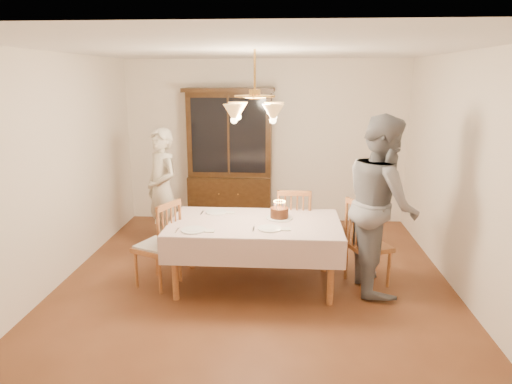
# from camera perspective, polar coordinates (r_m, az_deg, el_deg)

# --- Properties ---
(ground) EXTENTS (5.00, 5.00, 0.00)m
(ground) POSITION_cam_1_polar(r_m,az_deg,el_deg) (5.37, -0.14, -11.45)
(ground) COLOR #592E19
(ground) RESTS_ON ground
(room_shell) EXTENTS (5.00, 5.00, 5.00)m
(room_shell) POSITION_cam_1_polar(r_m,az_deg,el_deg) (4.90, -0.16, 5.46)
(room_shell) COLOR white
(room_shell) RESTS_ON ground
(dining_table) EXTENTS (1.90, 1.10, 0.76)m
(dining_table) POSITION_cam_1_polar(r_m,az_deg,el_deg) (5.11, -0.15, -4.54)
(dining_table) COLOR brown
(dining_table) RESTS_ON ground
(china_hutch) EXTENTS (1.38, 0.54, 2.16)m
(china_hutch) POSITION_cam_1_polar(r_m,az_deg,el_deg) (7.25, -3.25, 3.99)
(china_hutch) COLOR black
(china_hutch) RESTS_ON ground
(chair_far_side) EXTENTS (0.44, 0.42, 1.00)m
(chair_far_side) POSITION_cam_1_polar(r_m,az_deg,el_deg) (5.81, 4.67, -4.76)
(chair_far_side) COLOR brown
(chair_far_side) RESTS_ON ground
(chair_left_end) EXTENTS (0.56, 0.57, 1.00)m
(chair_left_end) POSITION_cam_1_polar(r_m,az_deg,el_deg) (5.31, -12.16, -6.77)
(chair_left_end) COLOR brown
(chair_left_end) RESTS_ON ground
(chair_right_end) EXTENTS (0.56, 0.57, 1.00)m
(chair_right_end) POSITION_cam_1_polar(r_m,az_deg,el_deg) (5.39, 13.73, -6.67)
(chair_right_end) COLOR brown
(chair_right_end) RESTS_ON ground
(elderly_woman) EXTENTS (0.71, 0.71, 1.67)m
(elderly_woman) POSITION_cam_1_polar(r_m,az_deg,el_deg) (6.34, -11.64, 0.30)
(elderly_woman) COLOR beige
(elderly_woman) RESTS_ON ground
(adult_in_grey) EXTENTS (0.80, 1.00, 1.95)m
(adult_in_grey) POSITION_cam_1_polar(r_m,az_deg,el_deg) (5.18, 15.42, -1.43)
(adult_in_grey) COLOR slate
(adult_in_grey) RESTS_ON ground
(birthday_cake) EXTENTS (0.30, 0.30, 0.21)m
(birthday_cake) POSITION_cam_1_polar(r_m,az_deg,el_deg) (5.19, 2.94, -2.71)
(birthday_cake) COLOR white
(birthday_cake) RESTS_ON dining_table
(place_setting_near_left) EXTENTS (0.41, 0.26, 0.02)m
(place_setting_near_left) POSITION_cam_1_polar(r_m,az_deg,el_deg) (4.84, -7.67, -4.75)
(place_setting_near_left) COLOR white
(place_setting_near_left) RESTS_ON dining_table
(place_setting_near_right) EXTENTS (0.40, 0.25, 0.02)m
(place_setting_near_right) POSITION_cam_1_polar(r_m,az_deg,el_deg) (4.85, 1.87, -4.59)
(place_setting_near_right) COLOR white
(place_setting_near_right) RESTS_ON dining_table
(place_setting_far_left) EXTENTS (0.40, 0.25, 0.02)m
(place_setting_far_left) POSITION_cam_1_polar(r_m,az_deg,el_deg) (5.44, -4.86, -2.53)
(place_setting_far_left) COLOR white
(place_setting_far_left) RESTS_ON dining_table
(chandelier) EXTENTS (0.62, 0.62, 0.73)m
(chandelier) POSITION_cam_1_polar(r_m,az_deg,el_deg) (4.85, -0.16, 10.08)
(chandelier) COLOR #BF8C3F
(chandelier) RESTS_ON ground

